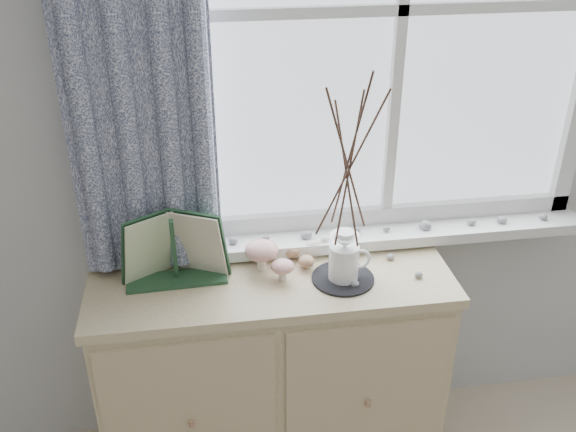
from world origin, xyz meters
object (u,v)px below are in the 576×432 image
Objects in this scene: sideboard at (272,374)px; twig_pitcher at (349,162)px; botanical_book at (174,252)px; toadstool_cluster at (267,255)px.

twig_pitcher is (0.23, -0.05, 0.85)m from sideboard.
toadstool_cluster is (0.30, 0.04, -0.07)m from botanical_book.
sideboard is 1.63× the size of twig_pitcher.
twig_pitcher is (0.24, -0.08, 0.36)m from toadstool_cluster.
twig_pitcher is (0.54, -0.04, 0.29)m from botanical_book.
twig_pitcher is at bearing -11.90° from sideboard.
twig_pitcher is at bearing -18.83° from toadstool_cluster.
sideboard is 3.19× the size of botanical_book.
sideboard is at bearing -1.06° from botanical_book.
sideboard is at bearing -74.93° from toadstool_cluster.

